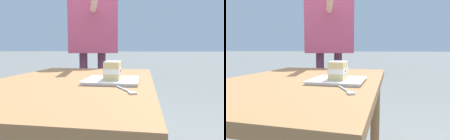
# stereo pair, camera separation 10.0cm
# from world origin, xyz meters

# --- Properties ---
(patio_table) EXTENTS (1.28, 0.83, 0.72)m
(patio_table) POSITION_xyz_m (0.00, 0.00, 0.61)
(patio_table) COLOR olive
(patio_table) RESTS_ON ground
(dessert_plate) EXTENTS (0.26, 0.26, 0.02)m
(dessert_plate) POSITION_xyz_m (-0.04, -0.21, 0.73)
(dessert_plate) COLOR white
(dessert_plate) RESTS_ON patio_table
(cake_slice) EXTENTS (0.11, 0.08, 0.09)m
(cake_slice) POSITION_xyz_m (-0.06, -0.22, 0.78)
(cake_slice) COLOR #E0C17A
(cake_slice) RESTS_ON dessert_plate
(dessert_fork) EXTENTS (0.16, 0.10, 0.01)m
(dessert_fork) POSITION_xyz_m (-0.25, -0.30, 0.72)
(dessert_fork) COLOR silver
(dessert_fork) RESTS_ON patio_table
(diner_person) EXTENTS (0.64, 0.50, 1.67)m
(diner_person) POSITION_xyz_m (0.91, 0.12, 1.12)
(diner_person) COLOR #5D3049
(diner_person) RESTS_ON ground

